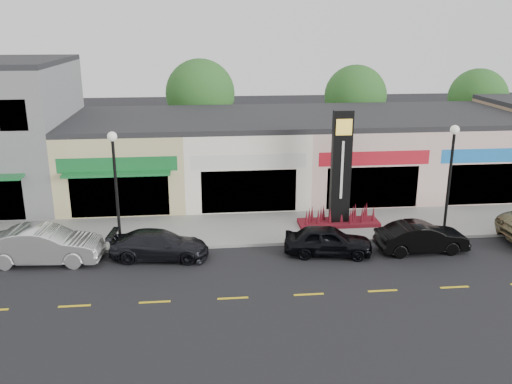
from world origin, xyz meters
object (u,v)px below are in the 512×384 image
Objects in this scene: pylon_sign at (340,186)px; car_black_sedan at (328,241)px; lamp_west_near at (115,178)px; car_black_conv at (422,237)px; car_dark_sedan at (159,245)px; car_white_van at (44,245)px; lamp_east_near at (451,169)px.

car_black_sedan is at bearing -111.76° from pylon_sign.
car_black_conv is (14.05, -1.82, -2.78)m from lamp_west_near.
car_black_sedan is 4.43m from car_black_conv.
car_dark_sedan is at bearing -34.91° from lamp_west_near.
car_black_sedan is (12.74, -0.46, -0.14)m from car_white_van.
car_black_conv is at bearing -88.33° from car_white_van.
car_white_van is at bearing 97.51° from car_black_sedan.
lamp_west_near is at bearing 80.60° from car_black_conv.
lamp_west_near is 1.23× the size of car_dark_sedan.
car_black_conv reaches higher than car_dark_sedan.
lamp_west_near is 3.68m from car_dark_sedan.
lamp_west_near is 16.00m from lamp_east_near.
lamp_west_near is 1.29× the size of car_black_conv.
car_white_van reaches higher than car_black_sedan.
car_white_van is at bearing -176.17° from lamp_east_near.
lamp_east_near reaches higher than car_black_conv.
pylon_sign is (11.00, 1.70, -1.20)m from lamp_west_near.
car_white_van is 1.13× the size of car_dark_sedan.
lamp_west_near is 4.28m from car_white_van.
lamp_east_near is 0.91× the size of pylon_sign.
pylon_sign is 1.49× the size of car_black_sedan.
lamp_east_near is at bearing 0.00° from lamp_west_near.
lamp_east_near is 1.36× the size of car_black_sedan.
lamp_east_near reaches higher than car_black_sedan.
lamp_east_near reaches higher than car_white_van.
pylon_sign is 14.49m from car_white_van.
lamp_east_near is at bearing -82.69° from car_white_van.
car_black_conv is (3.05, -3.52, -1.58)m from pylon_sign.
car_white_van reaches higher than car_black_conv.
car_dark_sedan is 1.05× the size of car_black_conv.
lamp_east_near is 1.09× the size of car_white_van.
car_black_sedan is (-6.37, -1.73, -2.79)m from lamp_east_near.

